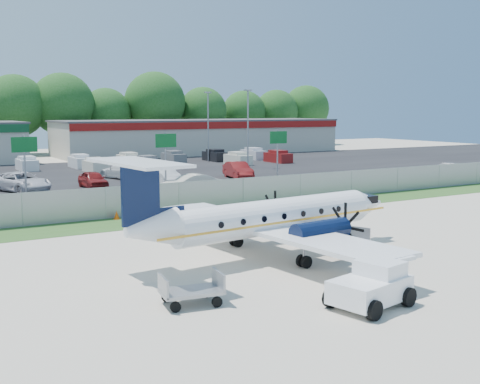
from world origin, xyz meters
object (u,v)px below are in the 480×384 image
pushback_tug (372,286)px  baggage_cart_near (191,290)px  baggage_cart_far (348,243)px  aircraft (269,217)px

pushback_tug → baggage_cart_near: (-5.34, 3.32, -0.22)m
pushback_tug → baggage_cart_near: size_ratio=1.37×
pushback_tug → baggage_cart_far: size_ratio=1.26×
baggage_cart_near → baggage_cart_far: 10.16m
aircraft → baggage_cart_far: aircraft is taller
pushback_tug → baggage_cart_near: bearing=148.1°
pushback_tug → baggage_cart_near: pushback_tug is taller
aircraft → pushback_tug: aircraft is taller
aircraft → baggage_cart_far: (3.48, -1.50, -1.32)m
pushback_tug → baggage_cart_near: 6.29m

